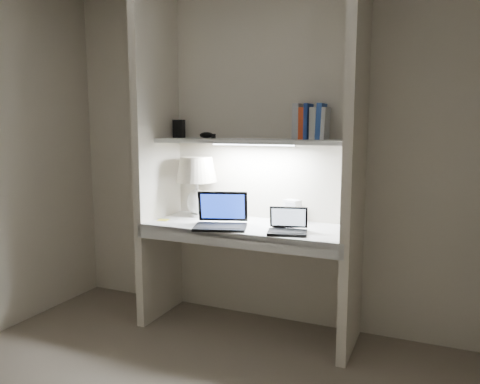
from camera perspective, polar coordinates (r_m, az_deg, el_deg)
The scene contains 17 objects.
back_wall at distance 3.47m, azimuth 2.66°, elevation 4.66°, with size 3.20×0.01×2.50m, color beige.
alcove_panel_left at distance 3.56m, azimuth -10.05°, elevation 4.63°, with size 0.06×0.55×2.50m, color beige.
alcove_panel_right at distance 3.01m, azimuth 13.88°, elevation 3.90°, with size 0.06×0.55×2.50m, color beige.
desk at distance 3.28m, azimuth 0.89°, elevation -4.35°, with size 1.40×0.55×0.04m, color white.
desk_apron at distance 3.06m, azimuth -1.00°, elevation -5.87°, with size 1.46×0.03×0.10m, color silver.
shelf at distance 3.30m, azimuth 1.55°, elevation 6.22°, with size 1.40×0.36×0.03m, color silver.
strip_light at distance 3.30m, azimuth 1.55°, elevation 5.84°, with size 0.60×0.04×0.01m, color white.
table_lamp at distance 3.54m, azimuth -5.31°, elevation 1.90°, with size 0.31×0.31×0.46m.
laptop_main at distance 3.21m, azimuth -2.31°, elevation -3.31°, with size 0.43×0.40×0.23m.
laptop_netbook at distance 3.05m, azimuth 5.85°, elevation -4.25°, with size 0.29×0.27×0.16m.
speaker at distance 3.39m, azimuth 6.38°, elevation -2.29°, with size 0.11×0.08×0.16m, color silver.
mouse at distance 3.16m, azimuth 4.80°, elevation -4.18°, with size 0.10×0.06×0.04m, color black.
cable_coil at distance 3.23m, azimuth 6.57°, elevation -4.16°, with size 0.09×0.09×0.01m, color black.
sticky_note at distance 3.48m, azimuth -9.35°, elevation -3.38°, with size 0.08×0.08×0.00m, color yellow.
book_row at distance 3.25m, azimuth 8.64°, elevation 8.38°, with size 0.23×0.16×0.24m.
shelf_box at distance 3.63m, azimuth -7.45°, elevation 7.65°, with size 0.08×0.06×0.14m, color black.
shelf_gadget at distance 3.45m, azimuth -4.10°, elevation 6.93°, with size 0.11×0.08×0.05m, color black.
Camera 1 is at (1.23, -1.73, 1.46)m, focal length 35.00 mm.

